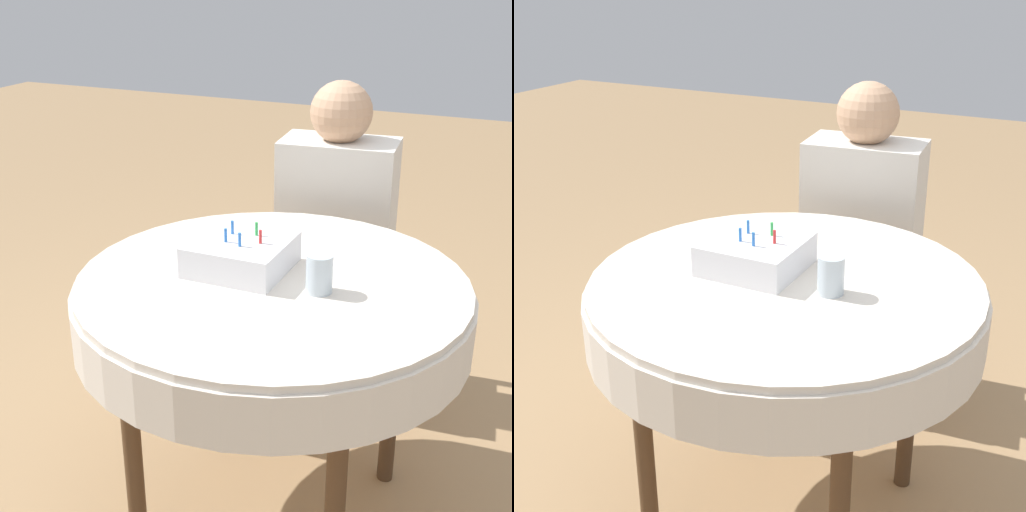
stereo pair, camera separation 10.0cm
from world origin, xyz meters
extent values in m
plane|color=#A37F56|center=(0.00, 0.00, 0.00)|extent=(12.00, 12.00, 0.00)
cylinder|color=silver|center=(0.00, 0.00, 0.76)|extent=(1.02, 1.02, 0.02)
cylinder|color=silver|center=(0.00, 0.00, 0.68)|extent=(1.04, 1.04, 0.14)
cylinder|color=#4C331E|center=(-0.28, -0.28, 0.38)|extent=(0.05, 0.05, 0.75)
cylinder|color=#4C331E|center=(0.28, -0.28, 0.38)|extent=(0.05, 0.05, 0.75)
cylinder|color=#4C331E|center=(-0.28, 0.28, 0.38)|extent=(0.05, 0.05, 0.75)
cylinder|color=#4C331E|center=(0.28, 0.28, 0.38)|extent=(0.05, 0.05, 0.75)
cube|color=brown|center=(-0.06, 0.76, 0.46)|extent=(0.45, 0.45, 0.04)
cube|color=brown|center=(-0.08, 0.95, 0.70)|extent=(0.37, 0.07, 0.44)
cylinder|color=brown|center=(-0.22, 0.57, 0.22)|extent=(0.04, 0.04, 0.44)
cylinder|color=brown|center=(0.13, 0.60, 0.22)|extent=(0.04, 0.04, 0.44)
cylinder|color=brown|center=(-0.26, 0.92, 0.22)|extent=(0.04, 0.04, 0.44)
cylinder|color=brown|center=(0.09, 0.95, 0.22)|extent=(0.04, 0.04, 0.44)
cylinder|color=tan|center=(-0.15, 0.59, 0.24)|extent=(0.09, 0.09, 0.48)
cylinder|color=tan|center=(0.05, 0.61, 0.24)|extent=(0.09, 0.09, 0.48)
cube|color=silver|center=(-0.06, 0.76, 0.72)|extent=(0.42, 0.27, 0.48)
sphere|color=tan|center=(-0.06, 0.76, 1.06)|extent=(0.21, 0.21, 0.21)
cube|color=white|center=(-0.10, 0.02, 0.81)|extent=(0.25, 0.25, 0.08)
cylinder|color=red|center=(-0.04, 0.02, 0.87)|extent=(0.01, 0.01, 0.04)
cylinder|color=green|center=(-0.07, 0.06, 0.87)|extent=(0.01, 0.01, 0.04)
cylinder|color=blue|center=(-0.14, 0.05, 0.87)|extent=(0.01, 0.01, 0.04)
cylinder|color=blue|center=(-0.13, -0.01, 0.87)|extent=(0.01, 0.01, 0.04)
cylinder|color=blue|center=(-0.08, -0.02, 0.87)|extent=(0.01, 0.01, 0.04)
cylinder|color=silver|center=(0.14, -0.03, 0.82)|extent=(0.07, 0.07, 0.10)
camera|label=1|loc=(0.64, -1.56, 1.55)|focal=50.00mm
camera|label=2|loc=(0.73, -1.52, 1.55)|focal=50.00mm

